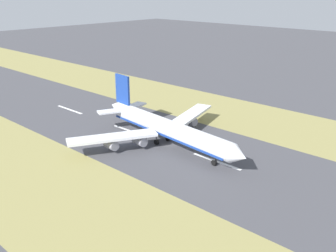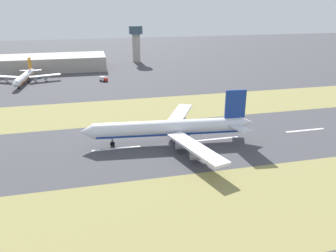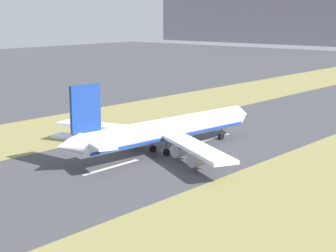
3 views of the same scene
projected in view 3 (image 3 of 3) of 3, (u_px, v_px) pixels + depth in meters
ground_plane at (167, 151)px, 149.01m from camera, size 800.00×800.00×0.00m
grass_median_west at (60, 129)px, 177.60m from camera, size 40.00×600.00×0.01m
grass_median_east at (327, 184)px, 120.42m from camera, size 40.00×600.00×0.01m
centreline_dash_mid at (112, 167)px, 133.67m from camera, size 1.20×18.00×0.01m
centreline_dash_far at (211, 139)px, 163.51m from camera, size 1.20×18.00×0.01m
airplane_main_jet at (163, 131)px, 145.68m from camera, size 63.80×67.21×20.20m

